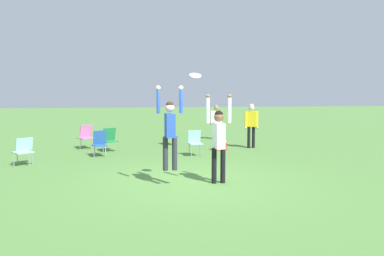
# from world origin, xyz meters

# --- Properties ---
(ground_plane) EXTENTS (120.00, 120.00, 0.00)m
(ground_plane) POSITION_xyz_m (0.00, 0.00, 0.00)
(ground_plane) COLOR #4C7A38
(person_jumping) EXTENTS (0.63, 0.48, 1.95)m
(person_jumping) POSITION_xyz_m (-0.47, -0.20, 1.37)
(person_jumping) COLOR #2D2D38
(person_jumping) RESTS_ON ground_plane
(person_defending) EXTENTS (0.63, 0.48, 2.11)m
(person_defending) POSITION_xyz_m (0.69, -0.22, 1.12)
(person_defending) COLOR black
(person_defending) RESTS_ON ground_plane
(frisbee) EXTENTS (0.28, 0.26, 0.13)m
(frisbee) POSITION_xyz_m (0.13, -0.17, 2.54)
(frisbee) COLOR white
(camping_chair_0) EXTENTS (0.70, 0.78, 0.93)m
(camping_chair_0) POSITION_xyz_m (-2.84, 6.53, 0.54)
(camping_chair_0) COLOR gray
(camping_chair_0) RESTS_ON ground_plane
(camping_chair_1) EXTENTS (0.45, 0.49, 0.87)m
(camping_chair_1) POSITION_xyz_m (1.00, 3.91, 0.52)
(camping_chair_1) COLOR gray
(camping_chair_1) RESTS_ON ground_plane
(camping_chair_2) EXTENTS (0.60, 0.66, 0.84)m
(camping_chair_2) POSITION_xyz_m (0.61, 7.01, 0.47)
(camping_chair_2) COLOR gray
(camping_chair_2) RESTS_ON ground_plane
(camping_chair_3) EXTENTS (0.71, 0.78, 0.86)m
(camping_chair_3) POSITION_xyz_m (-1.93, 5.67, 0.48)
(camping_chair_3) COLOR gray
(camping_chair_3) RESTS_ON ground_plane
(camping_chair_4) EXTENTS (0.56, 0.61, 0.88)m
(camping_chair_4) POSITION_xyz_m (-2.23, 4.46, 0.50)
(camping_chair_4) COLOR gray
(camping_chair_4) RESTS_ON ground_plane
(camping_chair_5) EXTENTS (0.68, 0.75, 0.80)m
(camping_chair_5) POSITION_xyz_m (-4.41, 3.24, 0.47)
(camping_chair_5) COLOR gray
(camping_chair_5) RESTS_ON ground_plane
(person_spectator_near) EXTENTS (0.59, 0.40, 1.76)m
(person_spectator_near) POSITION_xyz_m (3.60, 5.36, 1.07)
(person_spectator_near) COLOR black
(person_spectator_near) RESTS_ON ground_plane
(person_spectator_far) EXTENTS (0.60, 0.33, 1.65)m
(person_spectator_far) POSITION_xyz_m (3.03, 8.55, 0.99)
(person_spectator_far) COLOR #2D2D38
(person_spectator_far) RESTS_ON ground_plane
(cooler_box) EXTENTS (0.45, 0.30, 0.35)m
(cooler_box) POSITION_xyz_m (2.23, 5.05, 0.17)
(cooler_box) COLOR red
(cooler_box) RESTS_ON ground_plane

